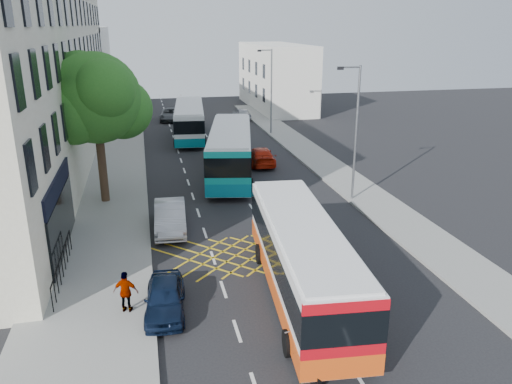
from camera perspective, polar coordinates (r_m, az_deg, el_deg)
ground at (r=19.15m, az=7.58°, el=-14.27°), size 120.00×120.00×0.00m
pavement_left at (r=31.80m, az=-16.77°, el=-1.04°), size 5.00×70.00×0.15m
pavement_right at (r=34.42m, az=10.76°, el=0.93°), size 3.00×70.00×0.15m
terrace_main at (r=40.45m, az=-24.86°, el=11.87°), size 8.30×45.00×13.50m
terrace_far at (r=70.65m, az=-19.92°, el=13.22°), size 8.00×20.00×10.00m
building_right at (r=65.53m, az=2.25°, el=13.06°), size 6.00×18.00×8.00m
street_tree at (r=30.33m, az=-17.89°, el=10.07°), size 6.30×5.70×8.80m
lamp_near at (r=30.13m, az=11.23°, el=7.31°), size 1.45×0.15×8.00m
lamp_far at (r=48.86m, az=1.65°, el=11.89°), size 1.45×0.15×8.00m
railings at (r=22.77m, az=-21.28°, el=-7.76°), size 0.08×5.60×1.14m
bus_near at (r=19.80m, az=5.32°, el=-7.52°), size 3.58×11.33×3.13m
bus_mid at (r=35.56m, az=-2.92°, el=4.71°), size 5.22×12.51×3.43m
bus_far at (r=48.14m, az=-7.61°, el=8.09°), size 3.74×11.52×3.18m
motorbike at (r=16.19m, az=5.33°, el=-17.06°), size 0.79×2.20×1.97m
parked_car_blue at (r=19.42m, az=-10.36°, el=-11.77°), size 1.76×3.75×1.24m
parked_car_silver at (r=26.62m, az=-9.77°, el=-2.80°), size 1.81×4.60×1.49m
red_hatchback at (r=38.70m, az=0.52°, el=4.14°), size 2.16×4.70×1.33m
distant_car_grey at (r=57.77m, az=-9.73°, el=8.73°), size 2.80×5.07×1.34m
distant_car_silver at (r=57.66m, az=-1.63°, el=8.96°), size 1.67×3.94×1.33m
pedestrian_far at (r=19.40m, az=-14.64°, el=-10.98°), size 1.02×0.66×1.62m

